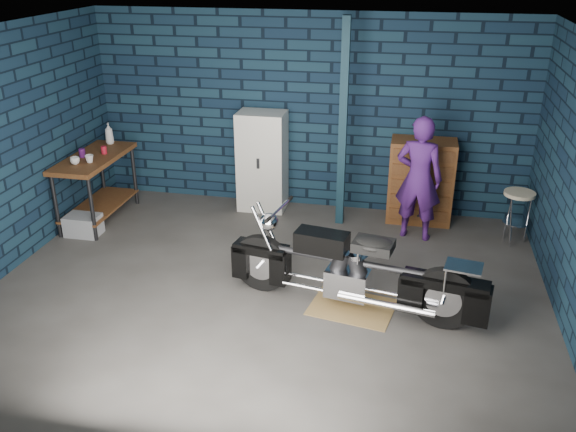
% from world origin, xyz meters
% --- Properties ---
extents(ground, '(6.00, 6.00, 0.00)m').
position_xyz_m(ground, '(0.00, 0.00, 0.00)').
color(ground, '#4B4946').
rests_on(ground, ground).
extents(room_walls, '(6.02, 5.01, 2.71)m').
position_xyz_m(room_walls, '(0.00, 0.55, 1.90)').
color(room_walls, '#0F1F32').
rests_on(room_walls, ground).
extents(support_post, '(0.10, 0.10, 2.70)m').
position_xyz_m(support_post, '(0.55, 1.95, 1.35)').
color(support_post, '#112B38').
rests_on(support_post, ground).
extents(workbench, '(0.60, 1.40, 0.91)m').
position_xyz_m(workbench, '(-2.68, 1.39, 0.46)').
color(workbench, brown).
rests_on(workbench, ground).
extents(drip_mat, '(0.94, 0.77, 0.01)m').
position_xyz_m(drip_mat, '(0.95, -0.17, 0.00)').
color(drip_mat, olive).
rests_on(drip_mat, ground).
extents(motorcycle, '(2.36, 1.01, 1.01)m').
position_xyz_m(motorcycle, '(0.95, -0.17, 0.50)').
color(motorcycle, black).
rests_on(motorcycle, ground).
extents(person, '(0.65, 0.49, 1.60)m').
position_xyz_m(person, '(1.55, 1.70, 0.80)').
color(person, '#4B1D70').
rests_on(person, ground).
extents(storage_bin, '(0.43, 0.31, 0.27)m').
position_xyz_m(storage_bin, '(-2.66, 0.89, 0.13)').
color(storage_bin, gray).
rests_on(storage_bin, ground).
extents(locker, '(0.65, 0.47, 1.40)m').
position_xyz_m(locker, '(-0.59, 2.23, 0.70)').
color(locker, silver).
rests_on(locker, ground).
extents(tool_chest, '(0.85, 0.47, 1.13)m').
position_xyz_m(tool_chest, '(1.59, 2.23, 0.56)').
color(tool_chest, brown).
rests_on(tool_chest, ground).
extents(shop_stool, '(0.38, 0.38, 0.69)m').
position_xyz_m(shop_stool, '(2.78, 1.78, 0.34)').
color(shop_stool, '#C0B391').
rests_on(shop_stool, ground).
extents(cup_a, '(0.14, 0.14, 0.09)m').
position_xyz_m(cup_a, '(-2.74, 1.04, 0.96)').
color(cup_a, '#C0B391').
rests_on(cup_a, workbench).
extents(cup_b, '(0.12, 0.12, 0.10)m').
position_xyz_m(cup_b, '(-2.59, 1.14, 0.96)').
color(cup_b, '#C0B391').
rests_on(cup_b, workbench).
extents(mug_purple, '(0.10, 0.10, 0.11)m').
position_xyz_m(mug_purple, '(-2.80, 1.32, 0.97)').
color(mug_purple, '#551863').
rests_on(mug_purple, workbench).
extents(mug_red, '(0.09, 0.09, 0.10)m').
position_xyz_m(mug_red, '(-2.58, 1.51, 0.96)').
color(mug_red, '#A61627').
rests_on(mug_red, workbench).
extents(bottle, '(0.14, 0.14, 0.30)m').
position_xyz_m(bottle, '(-2.72, 1.95, 1.06)').
color(bottle, gray).
rests_on(bottle, workbench).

